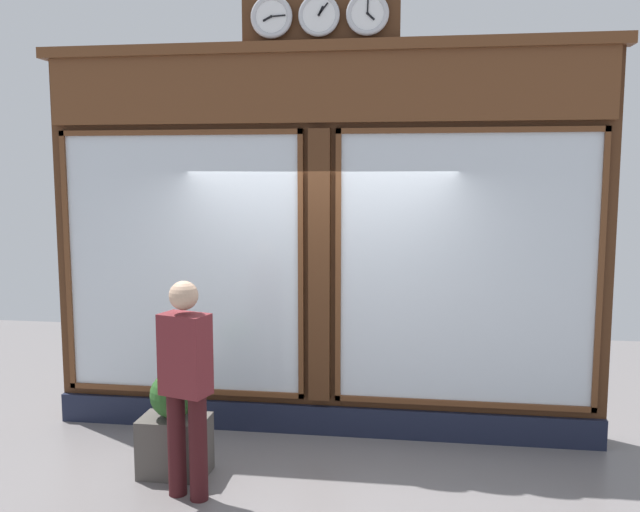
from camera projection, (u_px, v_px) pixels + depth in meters
shop_facade at (322, 241)px, 6.42m from camera, size 5.33×0.42×4.15m
pedestrian at (186, 380)px, 5.13m from camera, size 0.41×0.32×1.69m
planter_box at (175, 446)px, 5.61m from camera, size 0.56×0.36×0.49m
planter_shrub at (174, 395)px, 5.56m from camera, size 0.39×0.39×0.39m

